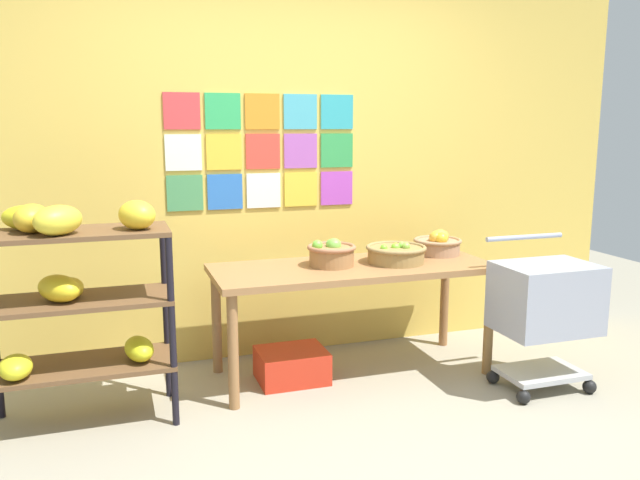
{
  "coord_description": "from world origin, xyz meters",
  "views": [
    {
      "loc": [
        -1.08,
        -2.47,
        1.56
      ],
      "look_at": [
        0.05,
        0.95,
        0.9
      ],
      "focal_mm": 35.76,
      "sensor_mm": 36.0,
      "label": 1
    }
  ],
  "objects_px": {
    "fruit_basket_left": "(331,253)",
    "fruit_basket_right": "(396,253)",
    "shopping_cart": "(545,303)",
    "produce_crate_under_table": "(292,365)",
    "display_table": "(353,278)",
    "fruit_basket_back_right": "(438,243)",
    "banana_shelf_unit": "(73,283)"
  },
  "relations": [
    {
      "from": "fruit_basket_left",
      "to": "fruit_basket_right",
      "type": "xyz_separation_m",
      "value": [
        0.42,
        -0.04,
        -0.02
      ]
    },
    {
      "from": "shopping_cart",
      "to": "produce_crate_under_table",
      "type": "bearing_deg",
      "value": 158.51
    },
    {
      "from": "display_table",
      "to": "shopping_cart",
      "type": "bearing_deg",
      "value": -30.64
    },
    {
      "from": "fruit_basket_left",
      "to": "fruit_basket_back_right",
      "type": "relative_size",
      "value": 0.94
    },
    {
      "from": "banana_shelf_unit",
      "to": "fruit_basket_right",
      "type": "relative_size",
      "value": 3.1
    },
    {
      "from": "banana_shelf_unit",
      "to": "shopping_cart",
      "type": "height_order",
      "value": "banana_shelf_unit"
    },
    {
      "from": "fruit_basket_back_right",
      "to": "shopping_cart",
      "type": "xyz_separation_m",
      "value": [
        0.32,
        -0.72,
        -0.25
      ]
    },
    {
      "from": "display_table",
      "to": "fruit_basket_left",
      "type": "xyz_separation_m",
      "value": [
        -0.13,
        0.03,
        0.16
      ]
    },
    {
      "from": "banana_shelf_unit",
      "to": "shopping_cart",
      "type": "relative_size",
      "value": 1.31
    },
    {
      "from": "fruit_basket_right",
      "to": "shopping_cart",
      "type": "bearing_deg",
      "value": -39.05
    },
    {
      "from": "display_table",
      "to": "shopping_cart",
      "type": "height_order",
      "value": "shopping_cart"
    },
    {
      "from": "fruit_basket_right",
      "to": "produce_crate_under_table",
      "type": "xyz_separation_m",
      "value": [
        -0.68,
        0.02,
        -0.66
      ]
    },
    {
      "from": "fruit_basket_left",
      "to": "fruit_basket_right",
      "type": "relative_size",
      "value": 0.79
    },
    {
      "from": "produce_crate_under_table",
      "to": "banana_shelf_unit",
      "type": "bearing_deg",
      "value": -170.57
    },
    {
      "from": "shopping_cart",
      "to": "fruit_basket_right",
      "type": "bearing_deg",
      "value": 142.3
    },
    {
      "from": "banana_shelf_unit",
      "to": "fruit_basket_left",
      "type": "xyz_separation_m",
      "value": [
        1.47,
        0.23,
        0.02
      ]
    },
    {
      "from": "fruit_basket_right",
      "to": "fruit_basket_back_right",
      "type": "height_order",
      "value": "fruit_basket_back_right"
    },
    {
      "from": "banana_shelf_unit",
      "to": "fruit_basket_right",
      "type": "distance_m",
      "value": 1.9
    },
    {
      "from": "display_table",
      "to": "shopping_cart",
      "type": "relative_size",
      "value": 1.94
    },
    {
      "from": "banana_shelf_unit",
      "to": "produce_crate_under_table",
      "type": "distance_m",
      "value": 1.39
    },
    {
      "from": "produce_crate_under_table",
      "to": "shopping_cart",
      "type": "distance_m",
      "value": 1.56
    },
    {
      "from": "shopping_cart",
      "to": "banana_shelf_unit",
      "type": "bearing_deg",
      "value": 172.97
    },
    {
      "from": "fruit_basket_left",
      "to": "shopping_cart",
      "type": "xyz_separation_m",
      "value": [
        1.11,
        -0.61,
        -0.25
      ]
    },
    {
      "from": "produce_crate_under_table",
      "to": "fruit_basket_back_right",
      "type": "bearing_deg",
      "value": 7.59
    },
    {
      "from": "banana_shelf_unit",
      "to": "display_table",
      "type": "xyz_separation_m",
      "value": [
        1.6,
        0.2,
        -0.14
      ]
    },
    {
      "from": "produce_crate_under_table",
      "to": "shopping_cart",
      "type": "relative_size",
      "value": 0.46
    },
    {
      "from": "fruit_basket_left",
      "to": "fruit_basket_back_right",
      "type": "distance_m",
      "value": 0.8
    },
    {
      "from": "fruit_basket_right",
      "to": "produce_crate_under_table",
      "type": "distance_m",
      "value": 0.95
    },
    {
      "from": "fruit_basket_right",
      "to": "fruit_basket_back_right",
      "type": "bearing_deg",
      "value": 22.4
    },
    {
      "from": "fruit_basket_right",
      "to": "display_table",
      "type": "bearing_deg",
      "value": 176.86
    },
    {
      "from": "display_table",
      "to": "fruit_basket_back_right",
      "type": "height_order",
      "value": "fruit_basket_back_right"
    },
    {
      "from": "fruit_basket_back_right",
      "to": "produce_crate_under_table",
      "type": "relative_size",
      "value": 0.77
    }
  ]
}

